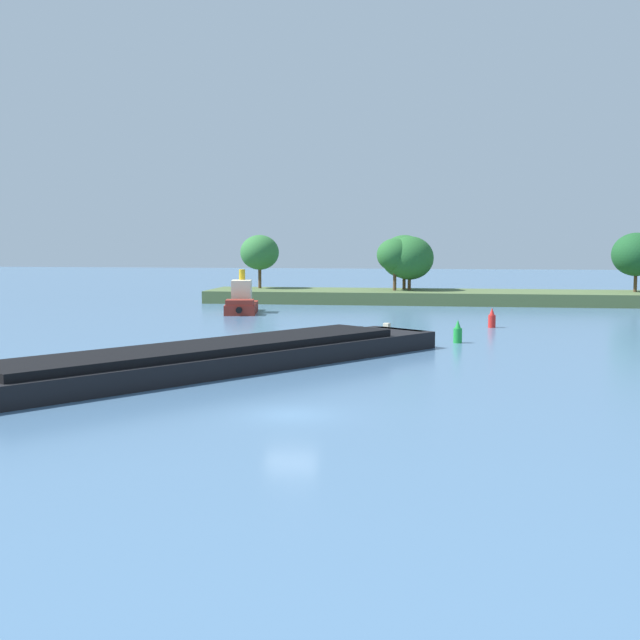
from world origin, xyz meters
TOP-DOWN VIEW (x-y plane):
  - ground_plane at (0.00, 0.00)m, footprint 400.00×400.00m
  - treeline_island at (19.73, 73.26)m, footprint 86.08×11.36m
  - tugboat at (-15.55, 54.30)m, footprint 4.81×9.10m
  - cargo_barge at (-8.87, 10.44)m, footprint 30.04×37.20m
  - small_motorboat at (1.98, 35.16)m, footprint 4.43×2.50m
  - channel_buoy_red at (11.85, 42.06)m, footprint 0.70×0.70m
  - channel_buoy_green at (8.42, 29.56)m, footprint 0.70×0.70m

SIDE VIEW (x-z plane):
  - ground_plane at x=0.00m, z-range 0.00..0.00m
  - small_motorboat at x=1.98m, z-range -0.22..0.76m
  - channel_buoy_red at x=11.85m, z-range -0.14..1.76m
  - channel_buoy_green at x=8.42m, z-range -0.14..1.76m
  - cargo_barge at x=-8.87m, z-range -2.00..3.88m
  - tugboat at x=-15.55m, z-range -1.21..3.71m
  - treeline_island at x=19.73m, z-range -1.38..7.85m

